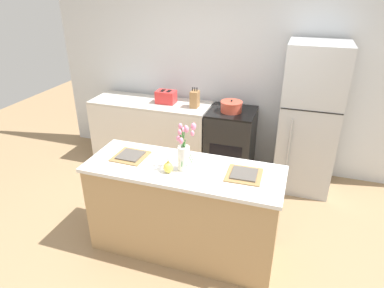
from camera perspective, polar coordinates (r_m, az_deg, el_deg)
ground_plane at (r=3.63m, az=-1.30°, el=-16.77°), size 10.00×10.00×0.00m
back_wall at (r=4.74m, az=6.84°, el=12.12°), size 5.20×0.08×2.70m
kitchen_island at (r=3.34m, az=-1.38°, el=-10.86°), size 1.80×0.66×0.93m
back_counter at (r=4.98m, az=-6.69°, el=2.00°), size 1.68×0.60×0.92m
stove_range at (r=4.64m, az=6.43°, el=0.17°), size 0.60×0.61×0.92m
refrigerator at (r=4.39m, az=18.93°, el=3.86°), size 0.68×0.67×1.84m
flower_vase at (r=2.97m, az=-1.34°, el=-1.34°), size 0.15×0.16×0.44m
pear_figurine at (r=2.99m, az=-3.98°, el=-3.82°), size 0.09×0.09×0.14m
plate_setting_left at (r=3.31m, az=-10.19°, el=-1.96°), size 0.31×0.31×0.02m
plate_setting_right at (r=2.99m, az=8.67°, el=-5.05°), size 0.31×0.31×0.02m
toaster at (r=4.72m, az=-4.35°, el=7.84°), size 0.28×0.18×0.17m
cooking_pot at (r=4.42m, az=6.57°, el=6.22°), size 0.28×0.28×0.16m
knife_block at (r=4.54m, az=0.46°, el=7.50°), size 0.10×0.14×0.27m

